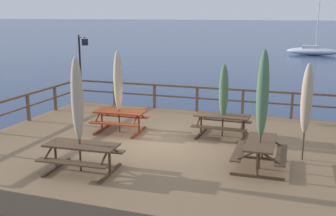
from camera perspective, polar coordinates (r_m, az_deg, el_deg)
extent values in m
plane|color=navy|center=(13.66, -0.97, -7.59)|extent=(600.00, 600.00, 0.00)
cube|color=#846647|center=(13.54, -0.98, -6.21)|extent=(12.11, 9.48, 0.69)
cube|color=brown|center=(17.44, 4.13, 2.91)|extent=(11.81, 0.09, 0.08)
cube|color=brown|center=(17.53, 4.11, 1.39)|extent=(11.81, 0.07, 0.06)
cube|color=brown|center=(19.85, -12.62, 2.33)|extent=(0.10, 0.10, 1.05)
cube|color=brown|center=(18.90, -7.51, 2.01)|extent=(0.10, 0.10, 1.05)
cube|color=brown|center=(18.13, -1.92, 1.64)|extent=(0.10, 0.10, 1.05)
cube|color=brown|center=(17.54, 4.10, 1.22)|extent=(0.10, 0.10, 1.05)
cube|color=brown|center=(17.16, 10.47, 0.76)|extent=(0.10, 0.10, 1.05)
cube|color=brown|center=(17.00, 17.03, 0.28)|extent=(0.10, 0.10, 1.05)
cube|color=brown|center=(16.09, -21.19, 1.17)|extent=(0.09, 9.18, 0.08)
cube|color=brown|center=(16.19, -21.05, -0.46)|extent=(0.07, 9.18, 0.06)
cube|color=brown|center=(16.89, -19.07, 0.06)|extent=(0.10, 0.10, 1.05)
cube|color=brown|center=(18.34, -15.58, 1.29)|extent=(0.10, 0.10, 1.05)
cube|color=brown|center=(19.85, -12.62, 2.33)|extent=(0.10, 0.10, 1.05)
cube|color=brown|center=(13.98, 7.64, -1.06)|extent=(1.87, 0.79, 0.05)
cube|color=brown|center=(13.52, 7.10, -2.84)|extent=(1.86, 0.31, 0.04)
cube|color=brown|center=(14.58, 8.08, -1.69)|extent=(1.86, 0.31, 0.04)
cube|color=#432F1F|center=(14.33, 4.63, -3.57)|extent=(0.10, 1.40, 0.06)
cylinder|color=#432F1F|center=(14.24, 4.66, -2.26)|extent=(0.07, 0.07, 0.74)
cylinder|color=#432F1F|center=(13.92, 4.37, -1.67)|extent=(0.07, 0.63, 0.37)
cylinder|color=#432F1F|center=(14.44, 4.97, -1.13)|extent=(0.07, 0.63, 0.37)
cube|color=#432F1F|center=(14.04, 10.54, -4.11)|extent=(0.10, 1.40, 0.06)
cylinder|color=#432F1F|center=(13.94, 10.60, -2.78)|extent=(0.07, 0.07, 0.74)
cylinder|color=#432F1F|center=(13.62, 10.44, -2.19)|extent=(0.07, 0.63, 0.37)
cylinder|color=#432F1F|center=(14.15, 10.82, -1.62)|extent=(0.07, 0.63, 0.37)
cube|color=#993819|center=(14.51, -6.79, -0.50)|extent=(1.83, 0.87, 0.05)
cube|color=#993819|center=(14.08, -7.61, -2.21)|extent=(1.80, 0.39, 0.04)
cube|color=#993819|center=(15.08, -5.97, -1.13)|extent=(1.80, 0.39, 0.04)
cube|color=maroon|center=(14.96, -9.25, -2.97)|extent=(0.17, 1.40, 0.06)
cylinder|color=maroon|center=(14.87, -9.29, -1.72)|extent=(0.07, 0.07, 0.74)
cylinder|color=maroon|center=(14.57, -9.78, -1.15)|extent=(0.10, 0.63, 0.37)
cylinder|color=maroon|center=(15.07, -8.89, -0.64)|extent=(0.10, 0.63, 0.37)
cube|color=maroon|center=(14.45, -4.09, -3.42)|extent=(0.17, 1.40, 0.06)
cylinder|color=maroon|center=(14.35, -4.12, -2.12)|extent=(0.07, 0.07, 0.74)
cylinder|color=maroon|center=(14.04, -4.51, -1.54)|extent=(0.10, 0.63, 0.37)
cylinder|color=maroon|center=(14.55, -3.77, -1.00)|extent=(0.10, 0.63, 0.37)
cube|color=brown|center=(11.30, 12.90, -4.72)|extent=(0.80, 1.81, 0.05)
cube|color=brown|center=(11.36, 15.65, -6.37)|extent=(0.32, 1.80, 0.04)
cube|color=brown|center=(11.44, 10.02, -5.93)|extent=(0.32, 1.80, 0.04)
cube|color=#432F1F|center=(10.87, 12.37, -9.41)|extent=(1.40, 0.11, 0.06)
cylinder|color=#432F1F|center=(10.74, 12.46, -7.73)|extent=(0.07, 0.07, 0.74)
cylinder|color=#432F1F|center=(10.65, 14.03, -6.74)|extent=(0.63, 0.07, 0.37)
cylinder|color=#432F1F|center=(10.69, 11.02, -6.51)|extent=(0.63, 0.07, 0.37)
cube|color=#432F1F|center=(12.20, 13.03, -6.90)|extent=(1.40, 0.11, 0.06)
cylinder|color=#432F1F|center=(12.09, 13.12, -5.39)|extent=(0.07, 0.07, 0.74)
cylinder|color=#432F1F|center=(12.01, 14.50, -4.49)|extent=(0.63, 0.07, 0.37)
cylinder|color=#432F1F|center=(12.04, 11.84, -4.29)|extent=(0.63, 0.07, 0.37)
cube|color=brown|center=(11.03, -12.08, -5.11)|extent=(1.99, 0.86, 0.05)
cube|color=brown|center=(10.67, -13.41, -7.52)|extent=(1.97, 0.38, 0.04)
cube|color=brown|center=(11.60, -10.73, -5.70)|extent=(1.97, 0.38, 0.04)
cube|color=#432F1F|center=(11.65, -15.43, -8.02)|extent=(0.15, 1.40, 0.06)
cylinder|color=#432F1F|center=(11.53, -15.53, -6.44)|extent=(0.07, 0.07, 0.74)
cylinder|color=#432F1F|center=(11.24, -16.33, -5.82)|extent=(0.09, 0.63, 0.37)
cylinder|color=#432F1F|center=(11.69, -14.89, -4.99)|extent=(0.09, 0.63, 0.37)
cube|color=#432F1F|center=(10.94, -8.16, -9.06)|extent=(0.15, 1.40, 0.06)
cylinder|color=#432F1F|center=(10.82, -8.22, -7.39)|extent=(0.07, 0.07, 0.74)
cylinder|color=#432F1F|center=(10.50, -8.88, -6.78)|extent=(0.09, 0.63, 0.37)
cylinder|color=#432F1F|center=(10.99, -7.66, -5.83)|extent=(0.09, 0.63, 0.37)
cylinder|color=#4C3828|center=(13.89, 7.78, 0.73)|extent=(0.06, 0.06, 2.36)
ellipsoid|color=#4C704C|center=(13.81, 7.83, 2.42)|extent=(0.32, 0.32, 1.80)
cylinder|color=#2D432D|center=(13.83, 7.82, 1.87)|extent=(0.21, 0.21, 0.05)
cone|color=#4C3828|center=(13.68, 7.94, 5.85)|extent=(0.10, 0.10, 0.14)
cylinder|color=#4C3828|center=(14.33, -6.98, 1.92)|extent=(0.06, 0.06, 2.75)
ellipsoid|color=#CCB793|center=(14.24, -7.04, 3.85)|extent=(0.32, 0.32, 2.09)
cylinder|color=#7A6E58|center=(14.27, -7.02, 3.22)|extent=(0.21, 0.21, 0.05)
cone|color=#4C3828|center=(14.12, -7.15, 7.69)|extent=(0.10, 0.10, 0.14)
cylinder|color=#4C3828|center=(11.04, 13.02, -0.83)|extent=(0.06, 0.06, 3.08)
ellipsoid|color=#4C704C|center=(10.92, 13.17, 1.95)|extent=(0.32, 0.32, 2.34)
cylinder|color=#2D432D|center=(10.95, 13.12, 1.05)|extent=(0.21, 0.21, 0.05)
cone|color=#4C3828|center=(10.77, 13.47, 7.52)|extent=(0.10, 0.10, 0.14)
cylinder|color=#4C3828|center=(10.88, -12.50, -1.43)|extent=(0.06, 0.06, 2.92)
ellipsoid|color=tan|center=(10.76, -12.63, 1.23)|extent=(0.32, 0.32, 2.22)
cylinder|color=#71614F|center=(10.80, -12.59, 0.37)|extent=(0.21, 0.21, 0.05)
cone|color=#4C3828|center=(10.61, -12.91, 6.60)|extent=(0.10, 0.10, 0.14)
cylinder|color=#4C3828|center=(12.14, 18.76, -0.94)|extent=(0.06, 0.06, 2.67)
ellipsoid|color=tan|center=(12.03, 18.92, 1.24)|extent=(0.32, 0.32, 2.03)
cylinder|color=#71614F|center=(12.07, 18.87, 0.53)|extent=(0.21, 0.21, 0.05)
cone|color=#4C3828|center=(11.89, 19.25, 5.63)|extent=(0.10, 0.10, 0.14)
cylinder|color=black|center=(18.93, -12.21, 5.14)|extent=(0.09, 0.09, 3.20)
cylinder|color=black|center=(18.54, -12.04, 9.71)|extent=(0.50, 0.34, 0.06)
cube|color=black|center=(18.31, -11.60, 9.06)|extent=(0.20, 0.20, 0.28)
sphere|color=#F4E08C|center=(18.31, -11.60, 9.06)|extent=(0.14, 0.14, 0.14)
ellipsoid|color=silver|center=(51.53, 19.69, 7.51)|extent=(6.12, 2.16, 0.90)
cube|color=silver|center=(51.51, 19.40, 8.09)|extent=(1.88, 1.24, 0.36)
cylinder|color=silver|center=(51.32, 20.36, 11.67)|extent=(0.10, 0.10, 7.00)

